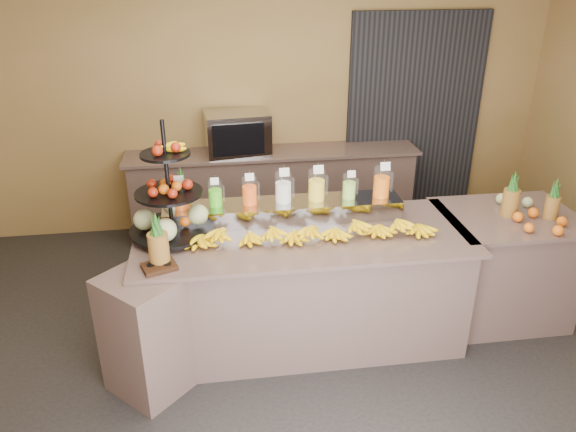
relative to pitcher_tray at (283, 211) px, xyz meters
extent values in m
plane|color=black|center=(0.11, -0.58, -1.01)|extent=(6.00, 6.00, 0.00)
cube|color=olive|center=(0.11, 1.93, 0.39)|extent=(6.00, 0.02, 2.80)
cube|color=black|center=(1.71, 1.88, 0.19)|extent=(1.50, 0.06, 2.20)
cube|color=gray|center=(0.11, -0.28, -0.56)|extent=(2.40, 0.90, 0.90)
cube|color=gray|center=(0.11, -0.28, -0.09)|extent=(2.50, 1.00, 0.03)
cube|color=gray|center=(-1.04, -0.68, -0.56)|extent=(0.71, 0.71, 0.90)
cube|color=gray|center=(1.81, -0.18, -0.56)|extent=(1.00, 0.80, 0.90)
cube|color=gray|center=(1.81, -0.18, -0.09)|extent=(1.08, 0.88, 0.03)
cube|color=gray|center=(0.11, 1.67, -0.56)|extent=(3.00, 0.50, 0.90)
cube|color=gray|center=(0.11, 1.67, -0.09)|extent=(3.10, 0.55, 0.03)
cube|color=gray|center=(0.00, 0.00, 0.00)|extent=(1.85, 0.30, 0.15)
cylinder|color=silver|center=(-0.78, 0.00, 0.19)|extent=(0.12, 0.12, 0.22)
cylinder|color=orange|center=(-0.78, 0.00, 0.15)|extent=(0.11, 0.11, 0.15)
cylinder|color=gray|center=(-0.80, 0.01, 0.24)|extent=(0.01, 0.01, 0.26)
cube|color=white|center=(-0.78, -0.06, 0.33)|extent=(0.07, 0.02, 0.06)
cylinder|color=silver|center=(-0.52, 0.00, 0.17)|extent=(0.11, 0.11, 0.20)
cylinder|color=#3FBF14|center=(-0.52, 0.00, 0.14)|extent=(0.10, 0.10, 0.13)
cylinder|color=gray|center=(-0.53, 0.01, 0.22)|extent=(0.01, 0.01, 0.23)
cube|color=white|center=(-0.52, -0.05, 0.30)|extent=(0.06, 0.02, 0.05)
cylinder|color=silver|center=(-0.26, 0.00, 0.18)|extent=(0.12, 0.12, 0.21)
cylinder|color=#F5540E|center=(-0.26, 0.00, 0.15)|extent=(0.11, 0.11, 0.15)
cylinder|color=gray|center=(-0.27, 0.01, 0.23)|extent=(0.01, 0.01, 0.25)
cube|color=white|center=(-0.26, -0.05, 0.32)|extent=(0.07, 0.02, 0.06)
cylinder|color=silver|center=(0.00, 0.00, 0.19)|extent=(0.13, 0.13, 0.24)
cylinder|color=silver|center=(0.00, 0.00, 0.16)|extent=(0.12, 0.12, 0.16)
cylinder|color=gray|center=(-0.02, 0.01, 0.25)|extent=(0.01, 0.01, 0.28)
cube|color=white|center=(0.00, -0.06, 0.34)|extent=(0.08, 0.02, 0.06)
cylinder|color=silver|center=(0.26, 0.00, 0.20)|extent=(0.13, 0.13, 0.24)
cylinder|color=yellow|center=(0.26, 0.00, 0.16)|extent=(0.12, 0.12, 0.17)
cylinder|color=gray|center=(0.24, 0.01, 0.25)|extent=(0.01, 0.01, 0.29)
cube|color=white|center=(0.26, -0.06, 0.35)|extent=(0.08, 0.02, 0.07)
cylinder|color=silver|center=(0.52, 0.00, 0.17)|extent=(0.11, 0.11, 0.20)
cylinder|color=#91D449|center=(0.52, 0.00, 0.14)|extent=(0.10, 0.10, 0.13)
cylinder|color=gray|center=(0.51, 0.01, 0.22)|extent=(0.01, 0.01, 0.23)
cube|color=white|center=(0.52, -0.05, 0.30)|extent=(0.06, 0.02, 0.05)
cylinder|color=silver|center=(0.78, 0.00, 0.20)|extent=(0.13, 0.13, 0.24)
cylinder|color=orange|center=(0.78, 0.00, 0.16)|extent=(0.12, 0.12, 0.16)
cylinder|color=gray|center=(0.76, 0.01, 0.25)|extent=(0.01, 0.01, 0.29)
cube|color=white|center=(0.78, -0.06, 0.35)|extent=(0.08, 0.02, 0.07)
ellipsoid|color=yellow|center=(-0.64, -0.34, -0.03)|extent=(0.22, 0.17, 0.09)
ellipsoid|color=yellow|center=(-0.31, -0.34, -0.03)|extent=(0.22, 0.17, 0.09)
ellipsoid|color=yellow|center=(0.01, -0.34, -0.03)|extent=(0.22, 0.17, 0.09)
ellipsoid|color=yellow|center=(0.34, -0.34, -0.03)|extent=(0.22, 0.17, 0.09)
ellipsoid|color=yellow|center=(0.67, -0.34, -0.03)|extent=(0.22, 0.17, 0.09)
ellipsoid|color=yellow|center=(1.00, -0.34, -0.03)|extent=(0.22, 0.17, 0.09)
ellipsoid|color=yellow|center=(-0.48, -0.34, 0.04)|extent=(0.19, 0.15, 0.08)
ellipsoid|color=yellow|center=(-0.15, -0.34, 0.04)|extent=(0.19, 0.15, 0.08)
ellipsoid|color=yellow|center=(0.18, -0.34, 0.04)|extent=(0.19, 0.15, 0.08)
ellipsoid|color=yellow|center=(0.51, -0.34, 0.04)|extent=(0.19, 0.15, 0.08)
ellipsoid|color=yellow|center=(0.83, -0.34, 0.04)|extent=(0.19, 0.15, 0.08)
cylinder|color=black|center=(-0.85, -0.15, 0.36)|extent=(0.03, 0.03, 0.88)
cylinder|color=black|center=(-0.85, -0.15, -0.03)|extent=(0.72, 0.72, 0.02)
cylinder|color=black|center=(-0.85, -0.15, 0.27)|extent=(0.56, 0.56, 0.02)
cylinder|color=black|center=(-0.85, -0.15, 0.56)|extent=(0.40, 0.40, 0.02)
sphere|color=#BFC587|center=(-0.65, -0.15, 0.07)|extent=(0.17, 0.17, 0.17)
sphere|color=maroon|center=(-0.71, -0.15, 0.32)|extent=(0.08, 0.08, 0.08)
sphere|color=orange|center=(-0.95, -0.15, 0.03)|extent=(0.09, 0.09, 0.09)
cube|color=black|center=(-0.92, -0.64, -0.06)|extent=(0.26, 0.23, 0.03)
cylinder|color=brown|center=(-0.92, -0.58, 0.04)|extent=(0.14, 0.14, 0.23)
cone|color=#194717|center=(-0.92, -0.58, 0.24)|extent=(0.07, 0.07, 0.16)
cylinder|color=brown|center=(-0.78, 0.22, 0.05)|extent=(0.13, 0.13, 0.25)
cone|color=#194717|center=(-0.78, 0.22, 0.25)|extent=(0.07, 0.07, 0.16)
cylinder|color=brown|center=(1.79, -0.18, 0.03)|extent=(0.12, 0.12, 0.22)
cylinder|color=brown|center=(2.10, -0.27, 0.02)|extent=(0.11, 0.11, 0.18)
ellipsoid|color=orange|center=(1.93, -0.40, -0.03)|extent=(0.33, 0.22, 0.08)
cube|color=gray|center=(-0.26, 1.67, 0.14)|extent=(0.69, 0.51, 0.43)
camera|label=1|loc=(-0.53, -3.95, 1.83)|focal=35.00mm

